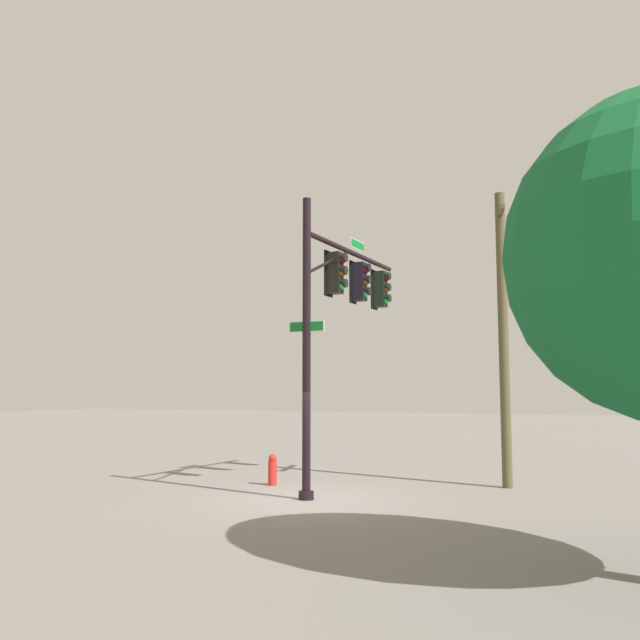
% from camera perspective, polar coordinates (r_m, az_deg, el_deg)
% --- Properties ---
extents(ground_plane, '(120.00, 120.00, 0.00)m').
position_cam_1_polar(ground_plane, '(16.39, -1.17, -14.89)').
color(ground_plane, slate).
extents(signal_pole_assembly, '(5.82, 1.05, 7.23)m').
position_cam_1_polar(signal_pole_assembly, '(18.29, 2.10, 1.86)').
color(signal_pole_assembly, black).
rests_on(signal_pole_assembly, ground_plane).
extents(utility_pole, '(1.78, 0.52, 7.93)m').
position_cam_1_polar(utility_pole, '(18.83, 15.19, -0.97)').
color(utility_pole, brown).
rests_on(utility_pole, ground_plane).
extents(fire_hydrant, '(0.33, 0.24, 0.83)m').
position_cam_1_polar(fire_hydrant, '(18.75, -4.02, -12.47)').
color(fire_hydrant, red).
rests_on(fire_hydrant, ground_plane).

